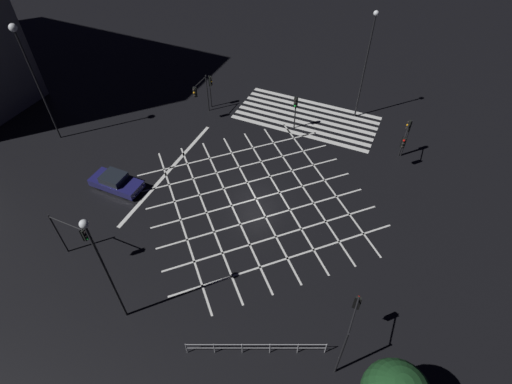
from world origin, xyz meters
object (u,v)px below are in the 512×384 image
(traffic_light_nw_cross, at_px, (350,324))
(traffic_light_se_cross, at_px, (200,91))
(traffic_light_median_south, at_px, (295,106))
(waiting_car, at_px, (116,182))
(traffic_light_ne_main, at_px, (72,233))
(street_lamp_east, at_px, (101,260))
(traffic_light_se_main, at_px, (210,85))
(traffic_light_sw_main, at_px, (408,131))
(traffic_light_sw_cross, at_px, (404,140))
(street_lamp_far, at_px, (368,54))
(street_lamp_west, at_px, (26,58))

(traffic_light_nw_cross, xyz_separation_m, traffic_light_se_cross, (18.17, -16.68, -0.50))
(traffic_light_median_south, xyz_separation_m, waiting_car, (9.92, 12.99, -1.76))
(traffic_light_ne_main, height_order, street_lamp_east, street_lamp_east)
(traffic_light_se_main, height_order, traffic_light_sw_main, traffic_light_sw_main)
(traffic_light_sw_cross, distance_m, street_lamp_east, 23.93)
(traffic_light_nw_cross, xyz_separation_m, street_lamp_east, (12.24, 3.02, 2.28))
(traffic_light_se_main, height_order, traffic_light_se_cross, traffic_light_se_cross)
(traffic_light_sw_cross, xyz_separation_m, street_lamp_far, (4.90, -5.40, 3.84))
(traffic_light_se_main, xyz_separation_m, traffic_light_se_cross, (0.01, 1.89, 0.38))
(street_lamp_west, bearing_deg, waiting_car, 160.36)
(traffic_light_median_south, bearing_deg, traffic_light_se_main, -90.34)
(traffic_light_sw_cross, height_order, traffic_light_sw_main, traffic_light_sw_main)
(traffic_light_sw_main, bearing_deg, street_lamp_far, -40.12)
(traffic_light_se_main, xyz_separation_m, traffic_light_sw_cross, (-18.11, 1.22, 0.07))
(traffic_light_ne_main, height_order, street_lamp_far, street_lamp_far)
(traffic_light_se_cross, bearing_deg, traffic_light_se_main, 179.81)
(traffic_light_nw_cross, xyz_separation_m, traffic_light_sw_main, (-0.00, -18.57, -0.69))
(traffic_light_sw_cross, xyz_separation_m, waiting_car, (19.48, 11.82, -1.85))
(traffic_light_se_main, xyz_separation_m, street_lamp_west, (10.12, 9.92, 5.18))
(traffic_light_sw_main, bearing_deg, traffic_light_se_main, 0.00)
(traffic_light_ne_main, xyz_separation_m, street_lamp_west, (11.08, -9.49, 4.83))
(traffic_light_se_main, relative_size, traffic_light_sw_cross, 0.99)
(traffic_light_nw_cross, bearing_deg, traffic_light_sw_main, -0.01)
(street_lamp_east, bearing_deg, street_lamp_west, -36.03)
(traffic_light_ne_main, xyz_separation_m, traffic_light_sw_main, (-17.20, -19.41, -0.17))
(traffic_light_ne_main, bearing_deg, traffic_light_median_south, 68.62)
(traffic_light_ne_main, distance_m, traffic_light_se_cross, 17.55)
(waiting_car, bearing_deg, traffic_light_sw_cross, 31.24)
(traffic_light_sw_main, height_order, waiting_car, traffic_light_sw_main)
(traffic_light_se_cross, relative_size, street_lamp_west, 0.37)
(traffic_light_ne_main, bearing_deg, traffic_light_se_cross, 93.17)
(traffic_light_nw_cross, height_order, traffic_light_se_main, traffic_light_nw_cross)
(traffic_light_nw_cross, distance_m, traffic_light_se_cross, 24.67)
(street_lamp_west, xyz_separation_m, waiting_car, (-8.74, 3.12, -6.97))
(traffic_light_median_south, height_order, street_lamp_west, street_lamp_west)
(traffic_light_nw_cross, height_order, traffic_light_sw_main, traffic_light_nw_cross)
(traffic_light_se_main, relative_size, traffic_light_se_cross, 0.89)
(traffic_light_sw_cross, bearing_deg, traffic_light_nw_cross, 0.19)
(traffic_light_se_cross, bearing_deg, street_lamp_west, -51.55)
(traffic_light_se_main, bearing_deg, traffic_light_sw_main, 0.00)
(traffic_light_se_cross, xyz_separation_m, street_lamp_east, (-5.93, 19.70, 2.78))
(traffic_light_nw_cross, relative_size, traffic_light_sw_cross, 1.33)
(traffic_light_se_main, distance_m, street_lamp_east, 22.61)
(street_lamp_east, xyz_separation_m, street_lamp_far, (-7.28, -25.77, 0.74))
(traffic_light_se_main, height_order, street_lamp_far, street_lamp_far)
(traffic_light_median_south, distance_m, traffic_light_sw_cross, 9.64)
(traffic_light_sw_main, distance_m, street_lamp_far, 7.47)
(traffic_light_se_cross, distance_m, street_lamp_west, 13.78)
(traffic_light_sw_cross, xyz_separation_m, street_lamp_east, (12.18, 20.37, 3.10))
(traffic_light_se_main, bearing_deg, street_lamp_west, -135.58)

